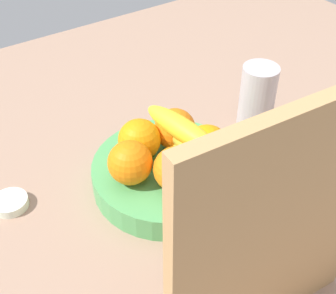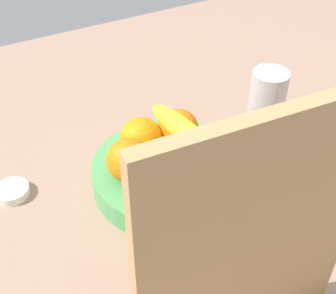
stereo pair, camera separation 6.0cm
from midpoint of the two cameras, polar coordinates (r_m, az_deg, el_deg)
ground_plane at (r=83.29cm, az=-1.66°, el=-6.50°), size 180.00×140.00×3.00cm
fruit_bowl at (r=82.44cm, az=-2.09°, el=-3.41°), size 26.95×26.95×4.55cm
orange_front_left at (r=76.14cm, az=-6.96°, el=-2.00°), size 7.51×7.51×7.51cm
orange_front_right at (r=74.44cm, az=-1.30°, el=-2.83°), size 7.51×7.51×7.51cm
orange_center at (r=78.87cm, az=2.69°, el=0.04°), size 7.51×7.51×7.51cm
orange_back_left at (r=82.55cm, az=-1.22°, el=2.19°), size 7.51×7.51×7.51cm
orange_back_right at (r=80.50cm, az=-5.69°, el=0.83°), size 7.51×7.51×7.51cm
banana_bunch at (r=79.58cm, az=-0.24°, el=0.93°), size 10.26×17.65×8.40cm
cutting_board at (r=53.23cm, az=9.95°, el=-11.00°), size 28.06×3.61×36.00cm
thermos_tumbler at (r=93.49cm, az=9.15°, el=5.83°), size 7.14×7.14×14.33cm
jar_lid at (r=84.94cm, az=-20.86°, el=-6.54°), size 6.08×6.08×1.59cm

